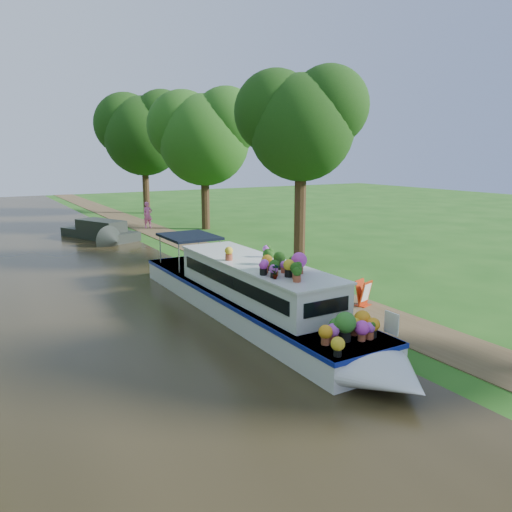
{
  "coord_description": "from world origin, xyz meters",
  "views": [
    {
      "loc": [
        -9.82,
        -15.98,
        5.14
      ],
      "look_at": [
        -0.4,
        -0.06,
        1.3
      ],
      "focal_mm": 35.0,
      "sensor_mm": 36.0,
      "label": 1
    }
  ],
  "objects_px": {
    "plant_boat": "(256,294)",
    "pedestrian_pink": "(148,215)",
    "sandwich_board": "(364,294)",
    "second_boat": "(101,232)"
  },
  "relations": [
    {
      "from": "plant_boat",
      "to": "sandwich_board",
      "type": "distance_m",
      "value": 3.95
    },
    {
      "from": "plant_boat",
      "to": "pedestrian_pink",
      "type": "xyz_separation_m",
      "value": [
        3.45,
        20.53,
        0.08
      ]
    },
    {
      "from": "sandwich_board",
      "to": "pedestrian_pink",
      "type": "height_order",
      "value": "pedestrian_pink"
    },
    {
      "from": "plant_boat",
      "to": "second_boat",
      "type": "xyz_separation_m",
      "value": [
        -0.5,
        17.48,
        -0.37
      ]
    },
    {
      "from": "second_boat",
      "to": "sandwich_board",
      "type": "xyz_separation_m",
      "value": [
        4.38,
        -18.11,
        -0.05
      ]
    },
    {
      "from": "plant_boat",
      "to": "pedestrian_pink",
      "type": "height_order",
      "value": "plant_boat"
    },
    {
      "from": "sandwich_board",
      "to": "pedestrian_pink",
      "type": "distance_m",
      "value": 21.17
    },
    {
      "from": "second_boat",
      "to": "pedestrian_pink",
      "type": "bearing_deg",
      "value": 13.64
    },
    {
      "from": "second_boat",
      "to": "pedestrian_pink",
      "type": "relative_size",
      "value": 3.62
    },
    {
      "from": "second_boat",
      "to": "sandwich_board",
      "type": "distance_m",
      "value": 18.63
    }
  ]
}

